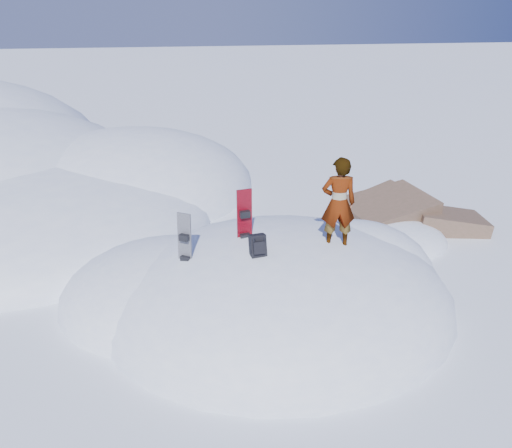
{
  "coord_description": "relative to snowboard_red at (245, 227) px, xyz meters",
  "views": [
    {
      "loc": [
        -1.75,
        -8.32,
        5.65
      ],
      "look_at": [
        -0.44,
        0.3,
        1.69
      ],
      "focal_mm": 35.0,
      "sensor_mm": 36.0,
      "label": 1
    }
  ],
  "objects": [
    {
      "name": "ground",
      "position": [
        0.66,
        -0.28,
        -1.64
      ],
      "size": [
        120.0,
        120.0,
        0.0
      ],
      "primitive_type": "plane",
      "color": "white",
      "rests_on": "ground"
    },
    {
      "name": "snow_mound",
      "position": [
        0.49,
        -0.04,
        -1.64
      ],
      "size": [
        8.0,
        6.0,
        3.0
      ],
      "color": "white",
      "rests_on": "ground"
    },
    {
      "name": "rock_outcrop",
      "position": [
        4.38,
        2.73,
        -1.63
      ],
      "size": [
        4.68,
        4.41,
        1.68
      ],
      "color": "brown",
      "rests_on": "ground"
    },
    {
      "name": "snowboard_red",
      "position": [
        0.0,
        0.0,
        0.0
      ],
      "size": [
        0.3,
        0.18,
        1.58
      ],
      "rotation": [
        0.0,
        0.0,
        0.19
      ],
      "color": "#B4091D",
      "rests_on": "snow_mound"
    },
    {
      "name": "snowboard_dark",
      "position": [
        -1.16,
        -0.39,
        -0.2
      ],
      "size": [
        0.29,
        0.27,
        1.46
      ],
      "rotation": [
        0.0,
        0.0,
        -0.55
      ],
      "color": "black",
      "rests_on": "snow_mound"
    },
    {
      "name": "backpack",
      "position": [
        0.14,
        -0.77,
        -0.01
      ],
      "size": [
        0.32,
        0.37,
        0.47
      ],
      "rotation": [
        0.0,
        0.0,
        0.13
      ],
      "color": "black",
      "rests_on": "snow_mound"
    },
    {
      "name": "gear_pile",
      "position": [
        -1.54,
        -1.05,
        -1.54
      ],
      "size": [
        0.78,
        0.6,
        0.2
      ],
      "rotation": [
        0.0,
        0.0,
        0.29
      ],
      "color": "black",
      "rests_on": "ground"
    },
    {
      "name": "person",
      "position": [
        1.68,
        -0.46,
        0.58
      ],
      "size": [
        0.69,
        0.49,
        1.75
      ],
      "primitive_type": "imported",
      "rotation": [
        0.0,
        0.0,
        3.02
      ],
      "color": "slate",
      "rests_on": "snow_mound"
    }
  ]
}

